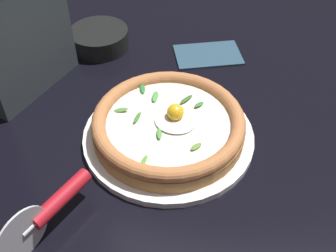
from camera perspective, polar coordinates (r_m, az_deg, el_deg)
ground_plane at (r=0.72m, az=-0.48°, el=-2.42°), size 2.40×2.40×0.03m
pizza_plate at (r=0.70m, az=0.00°, el=-1.52°), size 0.29×0.29×0.01m
pizza at (r=0.68m, az=0.01°, el=0.08°), size 0.26×0.26×0.06m
side_bowl at (r=0.93m, az=-9.51°, el=11.88°), size 0.13×0.13×0.04m
pizza_cutter at (r=0.59m, az=-16.07°, el=-10.97°), size 0.07×0.16×0.08m
folded_napkin at (r=0.90m, az=5.57°, el=9.92°), size 0.16×0.14×0.01m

